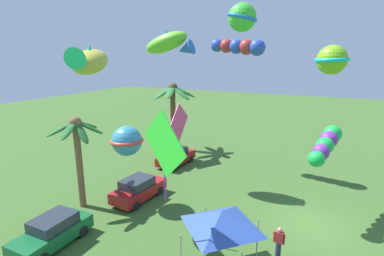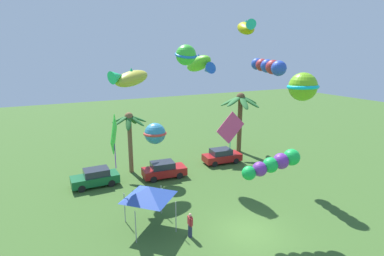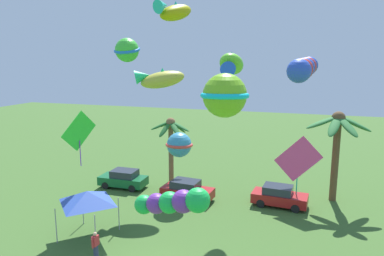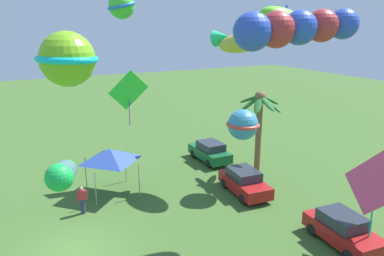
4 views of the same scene
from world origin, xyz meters
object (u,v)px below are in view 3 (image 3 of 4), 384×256
Objects in this scene: parked_car_0 at (187,190)px; parked_car_2 at (279,196)px; kite_fish_9 at (160,79)px; spectator_0 at (96,246)px; palm_tree_1 at (337,133)px; parked_car_1 at (123,179)px; kite_diamond_6 at (298,160)px; kite_diamond_0 at (79,132)px; kite_fish_8 at (174,11)px; kite_fish_2 at (231,65)px; kite_ball_3 at (225,95)px; kite_tube_5 at (304,68)px; kite_ball_1 at (179,145)px; palm_tree_0 at (171,135)px; kite_ball_7 at (127,50)px; kite_tube_4 at (173,202)px; festival_tent at (87,197)px.

parked_car_2 is (6.75, 0.93, 0.00)m from parked_car_0.
spectator_0 is at bearing -86.84° from kite_fish_9.
palm_tree_1 reaches higher than parked_car_1.
kite_diamond_0 is at bearing -153.53° from kite_diamond_6.
parked_car_0 is 8.47m from kite_diamond_6.
kite_diamond_0 is at bearing 157.65° from kite_fish_8.
parked_car_1 is 13.24m from kite_fish_2.
kite_ball_3 is at bearing -103.00° from kite_diamond_6.
kite_tube_5 reaches higher than kite_diamond_0.
kite_ball_1 is at bearing -23.16° from kite_fish_9.
kite_fish_8 reaches higher than kite_diamond_6.
kite_diamond_0 is 0.87× the size of kite_fish_9.
kite_diamond_0 is at bearing -110.97° from palm_tree_0.
kite_fish_9 is (-0.21, -1.70, 4.70)m from palm_tree_0.
kite_ball_7 is 4.01m from kite_fish_8.
kite_tube_4 reaches higher than parked_car_2.
palm_tree_1 is 17.18m from parked_car_1.
kite_fish_9 is (-9.24, 0.05, 8.30)m from parked_car_2.
kite_fish_8 reaches higher than parked_car_0.
festival_tent is at bearing -117.66° from parked_car_0.
kite_fish_2 reaches higher than kite_tube_4.
kite_fish_8 reaches higher than parked_car_2.
kite_tube_5 reaches higher than kite_fish_9.
festival_tent is at bearing -48.46° from kite_diamond_0.
kite_tube_4 is (6.83, -3.67, 1.99)m from festival_tent.
kite_fish_2 is at bearing 82.59° from kite_fish_8.
kite_tube_4 is (3.04, -10.88, 3.71)m from parked_car_0.
spectator_0 is 6.33m from kite_tube_4.
kite_fish_8 reaches higher than kite_ball_1.
parked_car_0 is 1.13× the size of kite_diamond_0.
kite_tube_4 is at bearing -68.55° from palm_tree_0.
kite_fish_2 is at bearing 88.39° from kite_tube_4.
kite_tube_5 reaches higher than parked_car_0.
kite_ball_7 reaches higher than palm_tree_0.
kite_fish_9 is (2.89, 6.39, 3.06)m from kite_diamond_0.
parked_car_1 is 0.95× the size of kite_fish_9.
kite_diamond_6 reaches higher than spectator_0.
festival_tent is 1.24× the size of kite_ball_3.
palm_tree_0 is 4.06× the size of kite_ball_7.
kite_tube_4 is (-7.49, -14.18, -0.76)m from palm_tree_1.
kite_ball_3 is at bearing -31.20° from kite_ball_7.
parked_car_0 is at bearing 104.99° from kite_fish_8.
kite_fish_2 is at bearing 100.34° from kite_ball_3.
palm_tree_1 reaches higher than parked_car_0.
kite_ball_7 is at bearing 69.37° from spectator_0.
kite_ball_3 is at bearing -26.52° from kite_diamond_0.
spectator_0 is 10.25m from kite_ball_1.
kite_diamond_6 is 3.25× the size of kite_ball_7.
kite_ball_3 is (-5.36, -13.98, 3.85)m from palm_tree_1.
parked_car_1 is at bearing 111.00° from spectator_0.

